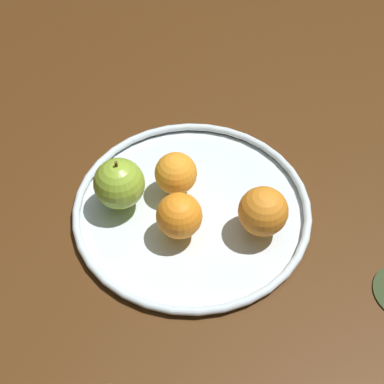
% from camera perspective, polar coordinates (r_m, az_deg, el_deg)
% --- Properties ---
extents(ground_plane, '(1.64, 1.64, 0.04)m').
position_cam_1_polar(ground_plane, '(0.87, 0.00, -2.85)').
color(ground_plane, '#47280F').
extents(fruit_bowl, '(0.36, 0.36, 0.02)m').
position_cam_1_polar(fruit_bowl, '(0.85, 0.00, -1.67)').
color(fruit_bowl, silver).
rests_on(fruit_bowl, ground_plane).
extents(apple, '(0.08, 0.08, 0.08)m').
position_cam_1_polar(apple, '(0.82, -7.47, 0.86)').
color(apple, '#8FB432').
rests_on(apple, fruit_bowl).
extents(orange_center, '(0.06, 0.06, 0.06)m').
position_cam_1_polar(orange_center, '(0.84, -1.66, 1.92)').
color(orange_center, orange).
rests_on(orange_center, fruit_bowl).
extents(orange_back_left, '(0.07, 0.07, 0.07)m').
position_cam_1_polar(orange_back_left, '(0.79, -1.32, -2.44)').
color(orange_back_left, orange).
rests_on(orange_back_left, fruit_bowl).
extents(orange_front_left, '(0.07, 0.07, 0.07)m').
position_cam_1_polar(orange_front_left, '(0.79, 7.29, -1.98)').
color(orange_front_left, orange).
rests_on(orange_front_left, fruit_bowl).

